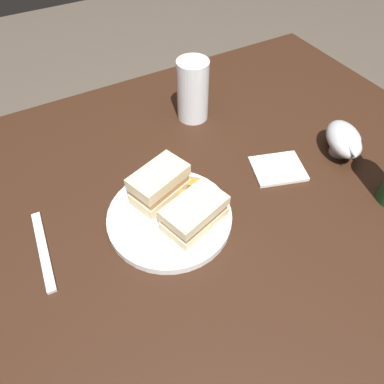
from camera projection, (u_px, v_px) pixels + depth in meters
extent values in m
plane|color=#4C4238|center=(204.00, 316.00, 1.29)|extent=(6.00, 6.00, 0.00)
cube|color=black|center=(207.00, 268.00, 1.02)|extent=(1.21, 0.94, 0.71)
cylinder|color=white|center=(170.00, 217.00, 0.69)|extent=(0.24, 0.24, 0.02)
cube|color=beige|center=(194.00, 219.00, 0.66)|extent=(0.13, 0.10, 0.02)
cube|color=#8C5B3D|center=(194.00, 213.00, 0.65)|extent=(0.12, 0.09, 0.01)
cube|color=beige|center=(195.00, 208.00, 0.64)|extent=(0.13, 0.10, 0.02)
cube|color=beige|center=(160.00, 191.00, 0.70)|extent=(0.13, 0.10, 0.03)
cube|color=#B27A4C|center=(159.00, 184.00, 0.69)|extent=(0.12, 0.09, 0.02)
cube|color=beige|center=(158.00, 177.00, 0.67)|extent=(0.13, 0.10, 0.03)
cube|color=#B77F33|center=(189.00, 199.00, 0.70)|extent=(0.04, 0.04, 0.02)
cube|color=gold|center=(210.00, 206.00, 0.68)|extent=(0.03, 0.05, 0.02)
cube|color=#B77F33|center=(183.00, 181.00, 0.73)|extent=(0.03, 0.05, 0.02)
cube|color=#B77F33|center=(209.00, 209.00, 0.68)|extent=(0.04, 0.03, 0.02)
cube|color=gold|center=(210.00, 205.00, 0.69)|extent=(0.02, 0.04, 0.02)
cube|color=#AD702D|center=(194.00, 185.00, 0.72)|extent=(0.05, 0.05, 0.02)
cylinder|color=white|center=(193.00, 90.00, 0.86)|extent=(0.08, 0.08, 0.15)
cylinder|color=gold|center=(193.00, 102.00, 0.88)|extent=(0.07, 0.07, 0.08)
cylinder|color=#B7B7BC|center=(339.00, 150.00, 0.82)|extent=(0.04, 0.04, 0.02)
ellipsoid|color=#B7B7BC|center=(344.00, 139.00, 0.79)|extent=(0.12, 0.14, 0.05)
ellipsoid|color=#381E0F|center=(345.00, 137.00, 0.79)|extent=(0.10, 0.11, 0.02)
cone|color=#B7B7BC|center=(354.00, 153.00, 0.75)|extent=(0.04, 0.04, 0.02)
cube|color=silver|center=(278.00, 169.00, 0.78)|extent=(0.13, 0.12, 0.01)
cube|color=silver|center=(43.00, 250.00, 0.65)|extent=(0.03, 0.18, 0.01)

